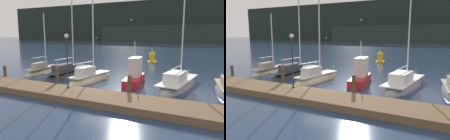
% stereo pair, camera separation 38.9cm
% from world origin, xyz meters
% --- Properties ---
extents(ground_plane, '(400.00, 400.00, 0.00)m').
position_xyz_m(ground_plane, '(0.00, 0.00, 0.00)').
color(ground_plane, navy).
extents(dock, '(29.16, 2.80, 0.45)m').
position_xyz_m(dock, '(0.00, -2.43, 0.23)').
color(dock, brown).
rests_on(dock, ground).
extents(mooring_pile_0, '(0.28, 0.28, 1.46)m').
position_xyz_m(mooring_pile_0, '(-9.65, -0.78, 0.73)').
color(mooring_pile_0, '#4C3D2D').
rests_on(mooring_pile_0, ground).
extents(mooring_pile_1, '(0.28, 0.28, 1.73)m').
position_xyz_m(mooring_pile_1, '(-3.22, -0.78, 0.87)').
color(mooring_pile_1, '#4C3D2D').
rests_on(mooring_pile_1, ground).
extents(mooring_pile_2, '(0.28, 0.28, 1.64)m').
position_xyz_m(mooring_pile_2, '(3.22, -0.78, 0.82)').
color(mooring_pile_2, '#4C3D2D').
rests_on(mooring_pile_2, ground).
extents(sailboat_berth_1, '(1.88, 5.85, 7.29)m').
position_xyz_m(sailboat_berth_1, '(-9.51, 4.14, 0.15)').
color(sailboat_berth_1, beige).
rests_on(sailboat_berth_1, ground).
extents(sailboat_berth_2, '(1.84, 8.21, 12.75)m').
position_xyz_m(sailboat_berth_2, '(-5.89, 4.32, 0.18)').
color(sailboat_berth_2, '#2D3338').
rests_on(sailboat_berth_2, ground).
extents(sailboat_berth_3, '(2.21, 6.21, 9.41)m').
position_xyz_m(sailboat_berth_3, '(-2.18, 2.67, 0.14)').
color(sailboat_berth_3, beige).
rests_on(sailboat_berth_3, ground).
extents(motorboat_berth_4, '(2.21, 5.00, 4.50)m').
position_xyz_m(motorboat_berth_4, '(1.99, 3.50, 0.41)').
color(motorboat_berth_4, red).
rests_on(motorboat_berth_4, ground).
extents(sailboat_berth_5, '(3.02, 8.03, 11.86)m').
position_xyz_m(sailboat_berth_5, '(5.73, 4.12, 0.14)').
color(sailboat_berth_5, gray).
rests_on(sailboat_berth_5, ground).
extents(channel_buoy, '(1.38, 1.38, 2.03)m').
position_xyz_m(channel_buoy, '(-0.91, 19.07, 0.76)').
color(channel_buoy, gold).
rests_on(channel_buoy, ground).
extents(dock_lamppost, '(0.32, 0.32, 4.04)m').
position_xyz_m(dock_lamppost, '(-1.31, -1.81, 3.15)').
color(dock_lamppost, '#2D2D33').
rests_on(dock_lamppost, dock).
extents(hillside_backdrop, '(240.00, 23.00, 21.19)m').
position_xyz_m(hillside_backdrop, '(2.94, 102.27, 9.77)').
color(hillside_backdrop, '#1E2823').
rests_on(hillside_backdrop, ground).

